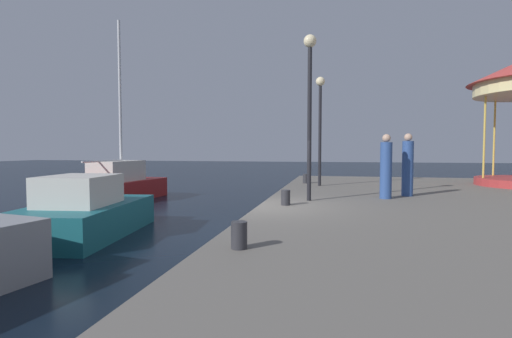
% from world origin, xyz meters
% --- Properties ---
extents(ground_plane, '(120.00, 120.00, 0.00)m').
position_xyz_m(ground_plane, '(0.00, 0.00, 0.00)').
color(ground_plane, black).
extents(sailboat_red, '(2.34, 5.52, 7.84)m').
position_xyz_m(sailboat_red, '(-7.35, 5.19, 0.68)').
color(sailboat_red, maroon).
rests_on(sailboat_red, ground).
extents(motorboat_teal, '(2.67, 4.40, 1.60)m').
position_xyz_m(motorboat_teal, '(-4.45, -1.00, 0.60)').
color(motorboat_teal, '#19606B').
rests_on(motorboat_teal, ground).
extents(lamp_post_near_edge, '(0.36, 0.36, 4.66)m').
position_xyz_m(lamp_post_near_edge, '(1.22, 1.14, 3.95)').
color(lamp_post_near_edge, black).
rests_on(lamp_post_near_edge, quay_dock).
extents(lamp_post_mid_promenade, '(0.36, 0.36, 4.32)m').
position_xyz_m(lamp_post_mid_promenade, '(1.33, 5.71, 3.75)').
color(lamp_post_mid_promenade, black).
rests_on(lamp_post_mid_promenade, quay_dock).
extents(bollard_center, '(0.24, 0.24, 0.40)m').
position_xyz_m(bollard_center, '(0.58, -4.40, 1.00)').
color(bollard_center, '#2D2D33').
rests_on(bollard_center, quay_dock).
extents(bollard_south, '(0.24, 0.24, 0.40)m').
position_xyz_m(bollard_south, '(0.68, 0.12, 1.00)').
color(bollard_south, '#2D2D33').
rests_on(bollard_south, quay_dock).
extents(bollard_north, '(0.24, 0.24, 0.40)m').
position_xyz_m(bollard_north, '(0.69, 6.75, 1.00)').
color(bollard_north, '#2D2D33').
rests_on(bollard_north, quay_dock).
extents(person_mid_promenade, '(0.34, 0.34, 1.95)m').
position_xyz_m(person_mid_promenade, '(4.15, 2.84, 1.72)').
color(person_mid_promenade, '#2D4C8C').
rests_on(person_mid_promenade, quay_dock).
extents(person_by_the_water, '(0.34, 0.34, 1.91)m').
position_xyz_m(person_by_the_water, '(3.41, 2.06, 1.70)').
color(person_by_the_water, '#2D4C8C').
rests_on(person_by_the_water, quay_dock).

